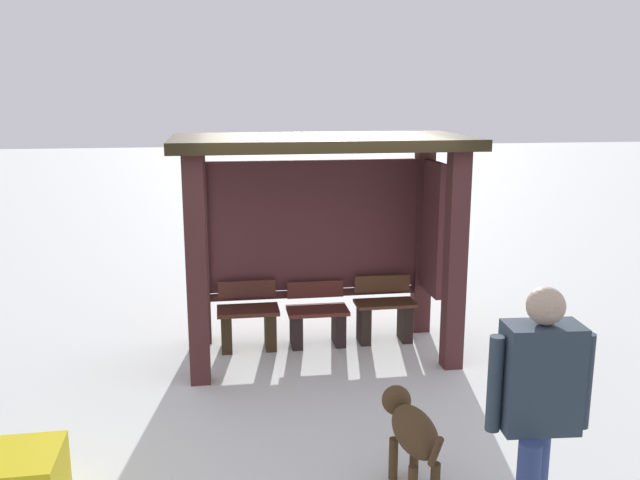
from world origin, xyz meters
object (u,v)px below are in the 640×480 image
at_px(bus_shelter, 326,199).
at_px(person_walking, 539,400).
at_px(bench_center_inside, 317,320).
at_px(dog, 412,430).
at_px(bench_left_inside, 248,321).
at_px(bench_right_inside, 384,314).

xyz_separation_m(bus_shelter, person_walking, (0.74, -3.63, -0.70)).
relative_size(bus_shelter, bench_center_inside, 4.34).
bearing_deg(dog, bench_left_inside, 109.55).
height_order(bus_shelter, bench_right_inside, bus_shelter).
distance_m(bench_left_inside, dog, 3.17).
bearing_deg(bench_right_inside, bench_center_inside, 179.90).
xyz_separation_m(bus_shelter, dog, (0.18, -2.84, -1.27)).
height_order(bus_shelter, person_walking, bus_shelter).
distance_m(bench_left_inside, person_walking, 4.17).
distance_m(bus_shelter, bench_center_inside, 1.45).
relative_size(bench_left_inside, person_walking, 0.43).
bearing_deg(bench_right_inside, bus_shelter, -168.57).
xyz_separation_m(bench_left_inside, person_walking, (1.62, -3.78, 0.73)).
relative_size(bus_shelter, bench_right_inside, 4.09).
relative_size(person_walking, dog, 1.84).
bearing_deg(person_walking, bench_left_inside, 113.19).
bearing_deg(bench_right_inside, bench_left_inside, 180.00).
xyz_separation_m(bench_left_inside, dog, (1.06, -2.99, 0.15)).
bearing_deg(bench_left_inside, bus_shelter, -9.50).
height_order(bench_right_inside, dog, bench_right_inside).
bearing_deg(dog, bench_right_inside, 79.74).
bearing_deg(bench_center_inside, bus_shelter, -62.89).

